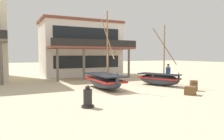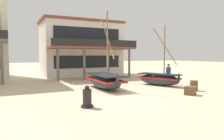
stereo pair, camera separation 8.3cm
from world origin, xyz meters
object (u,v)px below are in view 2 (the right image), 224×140
(fishing_boat_near_left, at_px, (159,79))
(capstan_winch, at_px, (87,98))
(fishing_boat_centre_large, at_px, (104,80))
(fisherman_by_hull, at_px, (168,74))
(cargo_crate, at_px, (190,91))
(harbor_building_main, at_px, (81,48))
(wooden_barrel, at_px, (194,86))

(fishing_boat_near_left, relative_size, capstan_winch, 4.60)
(fishing_boat_centre_large, height_order, fisherman_by_hull, fishing_boat_centre_large)
(capstan_winch, relative_size, cargo_crate, 1.67)
(fishing_boat_near_left, xyz_separation_m, fishing_boat_centre_large, (-4.61, 0.48, 0.05))
(fisherman_by_hull, relative_size, capstan_winch, 1.63)
(fishing_boat_centre_large, height_order, capstan_winch, fishing_boat_centre_large)
(capstan_winch, bearing_deg, harbor_building_main, 73.04)
(capstan_winch, distance_m, wooden_barrel, 8.19)
(wooden_barrel, xyz_separation_m, harbor_building_main, (-3.42, 14.29, 2.89))
(fisherman_by_hull, height_order, cargo_crate, fisherman_by_hull)
(wooden_barrel, bearing_deg, cargo_crate, -144.44)
(fishing_boat_centre_large, xyz_separation_m, capstan_winch, (-2.96, -4.58, -0.18))
(cargo_crate, bearing_deg, fishing_boat_near_left, 77.88)
(fisherman_by_hull, xyz_separation_m, cargo_crate, (-2.11, -4.36, -0.58))
(capstan_winch, xyz_separation_m, harbor_building_main, (4.69, 15.39, 2.82))
(fishing_boat_centre_large, bearing_deg, wooden_barrel, -34.06)
(capstan_winch, relative_size, harbor_building_main, 0.11)
(fishing_boat_near_left, bearing_deg, cargo_crate, -102.12)
(fishing_boat_centre_large, xyz_separation_m, wooden_barrel, (5.16, -3.49, -0.25))
(fishing_boat_near_left, bearing_deg, fishing_boat_centre_large, 174.02)
(fishing_boat_centre_large, relative_size, cargo_crate, 8.82)
(wooden_barrel, bearing_deg, fishing_boat_centre_large, 145.94)
(fishing_boat_centre_large, distance_m, harbor_building_main, 11.26)
(fisherman_by_hull, bearing_deg, fishing_boat_centre_large, 178.70)
(cargo_crate, bearing_deg, wooden_barrel, 35.56)
(fishing_boat_centre_large, xyz_separation_m, fisherman_by_hull, (5.86, -0.13, 0.24))
(fishing_boat_centre_large, relative_size, capstan_winch, 5.27)
(fishing_boat_centre_large, distance_m, fisherman_by_hull, 5.87)
(cargo_crate, distance_m, harbor_building_main, 15.72)
(fishing_boat_near_left, distance_m, wooden_barrel, 3.06)
(fisherman_by_hull, bearing_deg, wooden_barrel, -101.89)
(fisherman_by_hull, distance_m, harbor_building_main, 11.94)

